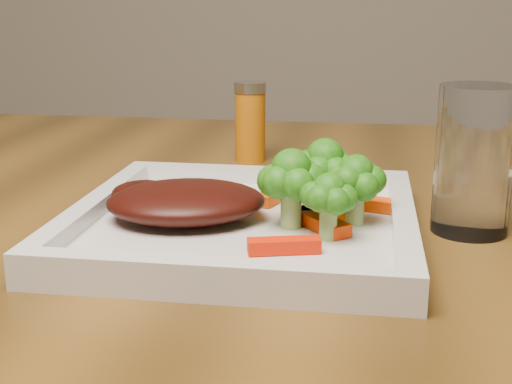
# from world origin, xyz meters

# --- Properties ---
(plate) EXTENTS (0.27, 0.27, 0.01)m
(plate) POSITION_xyz_m (0.00, -0.13, 0.76)
(plate) COLOR silver
(plate) RESTS_ON dining_table
(steak) EXTENTS (0.15, 0.13, 0.03)m
(steak) POSITION_xyz_m (-0.05, -0.13, 0.78)
(steak) COLOR #380B08
(steak) RESTS_ON plate
(broccoli_0) EXTENTS (0.07, 0.07, 0.07)m
(broccoli_0) POSITION_xyz_m (0.06, -0.09, 0.80)
(broccoli_0) COLOR #257A14
(broccoli_0) RESTS_ON plate
(broccoli_1) EXTENTS (0.06, 0.06, 0.06)m
(broccoli_1) POSITION_xyz_m (0.09, -0.12, 0.79)
(broccoli_1) COLOR #1F7914
(broccoli_1) RESTS_ON plate
(broccoli_2) EXTENTS (0.05, 0.05, 0.06)m
(broccoli_2) POSITION_xyz_m (0.07, -0.16, 0.79)
(broccoli_2) COLOR #275F0F
(broccoli_2) RESTS_ON plate
(broccoli_3) EXTENTS (0.07, 0.07, 0.06)m
(broccoli_3) POSITION_xyz_m (0.04, -0.14, 0.79)
(broccoli_3) COLOR #137213
(broccoli_3) RESTS_ON plate
(carrot_0) EXTENTS (0.05, 0.03, 0.01)m
(carrot_0) POSITION_xyz_m (0.04, -0.20, 0.77)
(carrot_0) COLOR red
(carrot_0) RESTS_ON plate
(carrot_3) EXTENTS (0.06, 0.03, 0.01)m
(carrot_3) POSITION_xyz_m (0.10, -0.08, 0.77)
(carrot_3) COLOR #FF4504
(carrot_3) RESTS_ON plate
(carrot_4) EXTENTS (0.03, 0.06, 0.01)m
(carrot_4) POSITION_xyz_m (0.02, -0.07, 0.77)
(carrot_4) COLOR #D64503
(carrot_4) RESTS_ON plate
(carrot_5) EXTENTS (0.05, 0.06, 0.01)m
(carrot_5) POSITION_xyz_m (0.06, -0.14, 0.77)
(carrot_5) COLOR #FB3704
(carrot_5) RESTS_ON plate
(carrot_6) EXTENTS (0.05, 0.02, 0.01)m
(carrot_6) POSITION_xyz_m (0.06, -0.12, 0.77)
(carrot_6) COLOR #ED5E03
(carrot_6) RESTS_ON plate
(spice_shaker) EXTENTS (0.04, 0.04, 0.09)m
(spice_shaker) POSITION_xyz_m (-0.04, 0.14, 0.80)
(spice_shaker) COLOR #A95C09
(spice_shaker) RESTS_ON dining_table
(drinking_glass) EXTENTS (0.07, 0.07, 0.12)m
(drinking_glass) POSITION_xyz_m (0.18, -0.09, 0.81)
(drinking_glass) COLOR silver
(drinking_glass) RESTS_ON dining_table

